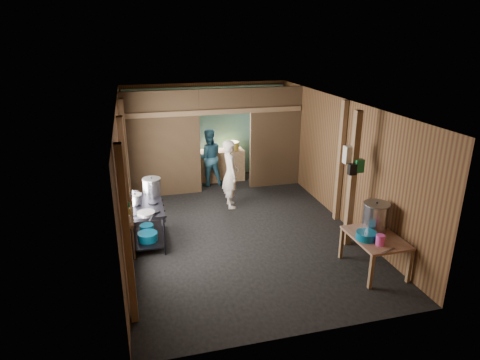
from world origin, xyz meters
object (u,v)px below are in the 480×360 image
object	(u,v)px
stock_pot	(375,217)
pink_bucket	(380,240)
prep_table	(374,253)
yellow_tub	(232,146)
stove_pot_large	(152,187)
cook	(231,174)
gas_range	(146,223)

from	to	relation	value
stock_pot	pink_bucket	bearing A→B (deg)	-112.22
prep_table	yellow_tub	xyz separation A→B (m)	(-1.24, 5.21, 0.64)
stove_pot_large	stock_pot	distance (m)	4.29
prep_table	cook	distance (m)	3.78
stock_pot	yellow_tub	size ratio (longest dim) A/B	1.34
gas_range	prep_table	xyz separation A→B (m)	(3.71, -2.02, -0.08)
stove_pot_large	pink_bucket	size ratio (longest dim) A/B	2.09
prep_table	stove_pot_large	world-z (taller)	stove_pot_large
cook	gas_range	bearing A→B (deg)	124.82
pink_bucket	cook	distance (m)	3.95
stock_pot	gas_range	bearing A→B (deg)	154.85
yellow_tub	prep_table	bearing A→B (deg)	-76.62
prep_table	cook	bearing A→B (deg)	117.35
gas_range	stove_pot_large	distance (m)	0.75
stove_pot_large	pink_bucket	world-z (taller)	stove_pot_large
stock_pot	cook	distance (m)	3.60
prep_table	yellow_tub	world-z (taller)	yellow_tub
stove_pot_large	stock_pot	world-z (taller)	stove_pot_large
prep_table	stock_pot	distance (m)	0.61
stock_pot	pink_bucket	distance (m)	0.56
cook	stove_pot_large	bearing A→B (deg)	116.16
prep_table	stock_pot	size ratio (longest dim) A/B	2.04
stock_pot	pink_bucket	world-z (taller)	stock_pot
prep_table	yellow_tub	bearing A→B (deg)	103.38
yellow_tub	cook	size ratio (longest dim) A/B	0.24
gas_range	yellow_tub	size ratio (longest dim) A/B	3.45
stove_pot_large	yellow_tub	size ratio (longest dim) A/B	0.94
stove_pot_large	stock_pot	bearing A→B (deg)	-31.84
yellow_tub	stove_pot_large	bearing A→B (deg)	-130.32
cook	stock_pot	bearing A→B (deg)	-147.99
gas_range	yellow_tub	distance (m)	4.07
gas_range	cook	distance (m)	2.41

